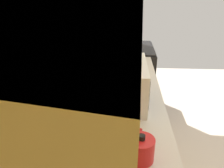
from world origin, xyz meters
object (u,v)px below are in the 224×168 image
(microwave, at_px, (121,82))
(bowl, at_px, (133,62))
(oven_range, at_px, (127,79))
(kettle, at_px, (141,149))

(microwave, distance_m, bowl, 0.80)
(oven_range, distance_m, microwave, 1.52)
(microwave, height_order, kettle, microwave)
(oven_range, height_order, kettle, oven_range)
(kettle, bearing_deg, microwave, 11.00)
(bowl, bearing_deg, microwave, 171.48)
(oven_range, xyz_separation_m, kettle, (-2.00, -0.05, 0.50))
(microwave, xyz_separation_m, kettle, (-0.60, -0.12, -0.08))
(oven_range, xyz_separation_m, microwave, (-1.40, 0.06, 0.58))
(microwave, bearing_deg, bowl, -8.52)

